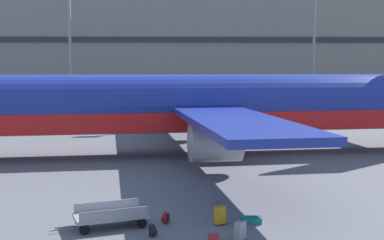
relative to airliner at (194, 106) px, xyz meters
name	(u,v)px	position (x,y,z in m)	size (l,w,h in m)	color
ground_plane	(185,155)	(-0.61, -0.32, -3.27)	(600.00, 600.00, 0.00)	#5B5B60
terminal_structure	(182,43)	(-0.61, 45.98, 6.52)	(168.49, 21.19, 19.59)	gray
airliner	(194,106)	(0.00, 0.00, 0.00)	(41.98, 34.06, 11.33)	navy
suitcase_navy	(220,215)	(0.59, -15.79, -2.90)	(0.45, 0.40, 0.85)	orange
suitcase_red	(251,220)	(1.75, -15.62, -3.16)	(0.84, 0.49, 0.23)	#147266
suitcase_upright	(214,240)	(0.23, -17.85, -3.15)	(0.38, 0.74, 0.24)	#B21E23
suitcase_laid_flat	(240,231)	(1.13, -17.58, -2.92)	(0.45, 0.47, 0.76)	gray
backpack_orange	(165,218)	(-1.46, -15.59, -3.06)	(0.37, 0.38, 0.49)	maroon
backpack_black	(153,231)	(-1.84, -17.08, -3.06)	(0.30, 0.37, 0.50)	black
baggage_cart	(110,216)	(-3.46, -15.95, -2.85)	(3.33, 2.11, 0.82)	gray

